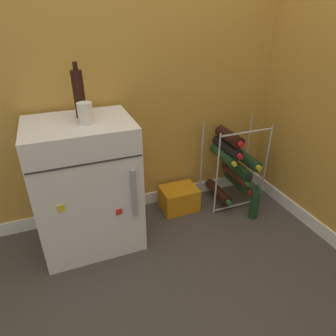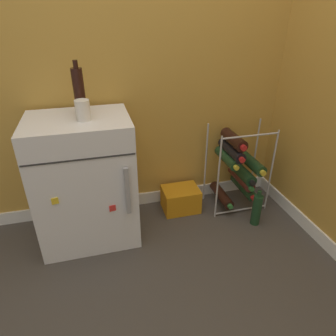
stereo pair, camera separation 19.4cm
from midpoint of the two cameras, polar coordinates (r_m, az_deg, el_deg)
ground_plane at (r=1.92m, az=1.21°, el=-14.96°), size 14.00×14.00×0.00m
wall_back at (r=1.95m, az=-5.64°, el=25.92°), size 6.69×0.07×2.50m
mini_fridge at (r=1.84m, az=-18.14°, el=-3.36°), size 0.57×0.47×0.79m
wine_rack at (r=2.20m, az=9.83°, el=0.63°), size 0.41×0.33×0.62m
soda_box at (r=2.19m, az=-0.43°, el=-5.87°), size 0.26×0.20×0.17m
fridge_top_cup at (r=1.62m, az=-18.88°, el=9.80°), size 0.08×0.08×0.11m
fridge_top_bottle at (r=1.71m, az=-19.85°, el=13.16°), size 0.06×0.06×0.29m
loose_bottle_floor at (r=2.14m, az=13.73°, el=-6.69°), size 0.06×0.06×0.26m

